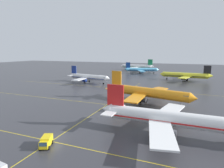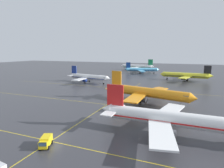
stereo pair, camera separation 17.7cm
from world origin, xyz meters
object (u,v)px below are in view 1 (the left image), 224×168
at_px(airliner_second_row, 147,92).
at_px(airliner_far_right_stand, 141,70).
at_px(airliner_far_left_stand, 185,75).
at_px(airliner_front_gate, 168,118).
at_px(airliner_third_row, 88,77).
at_px(service_truck_red_van, 46,141).
at_px(airliner_distant_taxiway, 137,66).

distance_m(airliner_second_row, airliner_far_right_stand, 103.96).
distance_m(airliner_far_left_stand, airliner_far_right_stand, 51.51).
bearing_deg(airliner_second_row, airliner_far_right_stand, 104.27).
distance_m(airliner_front_gate, airliner_second_row, 29.43).
height_order(airliner_third_row, service_truck_red_van, airliner_third_row).
bearing_deg(airliner_front_gate, airliner_second_row, 111.76).
bearing_deg(airliner_second_row, airliner_third_row, 142.62).
bearing_deg(airliner_far_right_stand, airliner_second_row, -75.73).
xyz_separation_m(airliner_distant_taxiway, service_truck_red_van, (24.40, -172.59, -2.93)).
bearing_deg(airliner_third_row, airliner_front_gate, -47.76).
relative_size(airliner_far_left_stand, service_truck_red_van, 7.84).
distance_m(airliner_second_row, service_truck_red_van, 45.75).
relative_size(airliner_front_gate, airliner_third_row, 1.09).
height_order(airliner_second_row, airliner_far_right_stand, airliner_second_row).
height_order(airliner_distant_taxiway, service_truck_red_van, airliner_distant_taxiway).
bearing_deg(airliner_front_gate, airliner_distant_taxiway, 107.05).
bearing_deg(airliner_front_gate, airliner_far_left_stand, 88.37).
relative_size(airliner_second_row, airliner_distant_taxiway, 0.97).
height_order(airliner_front_gate, airliner_third_row, airliner_front_gate).
relative_size(airliner_third_row, service_truck_red_van, 7.48).
relative_size(airliner_third_row, airliner_far_right_stand, 1.05).
relative_size(airliner_second_row, airliner_far_right_stand, 1.17).
distance_m(airliner_third_row, airliner_distant_taxiway, 94.33).
distance_m(airliner_far_left_stand, service_truck_red_van, 114.33).
bearing_deg(airliner_front_gate, service_truck_red_van, -144.76).
bearing_deg(airliner_second_row, airliner_distant_taxiway, 106.02).
xyz_separation_m(airliner_second_row, service_truck_red_van, (-12.55, -43.91, -2.84)).
bearing_deg(airliner_far_right_stand, airliner_far_left_stand, -40.40).
distance_m(airliner_front_gate, airliner_third_row, 83.84).
relative_size(airliner_front_gate, airliner_distant_taxiway, 0.94).
height_order(airliner_front_gate, airliner_far_right_stand, airliner_front_gate).
height_order(airliner_far_right_stand, service_truck_red_van, airliner_far_right_stand).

